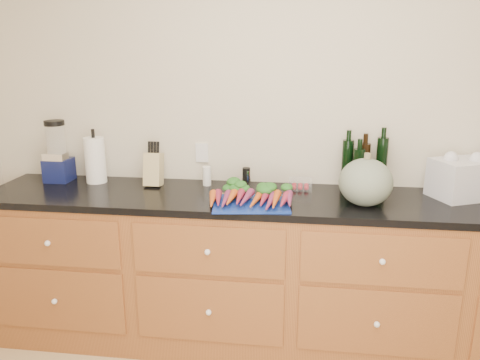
# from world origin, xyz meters

# --- Properties ---
(wall_back) EXTENTS (4.10, 0.05, 2.60)m
(wall_back) POSITION_xyz_m (0.00, 1.62, 1.30)
(wall_back) COLOR beige
(wall_back) RESTS_ON ground
(cabinets) EXTENTS (3.60, 0.64, 0.90)m
(cabinets) POSITION_xyz_m (0.00, 1.30, 0.45)
(cabinets) COLOR brown
(cabinets) RESTS_ON ground
(countertop) EXTENTS (3.64, 0.62, 0.04)m
(countertop) POSITION_xyz_m (0.00, 1.30, 0.92)
(countertop) COLOR black
(countertop) RESTS_ON cabinets
(cutting_board) EXTENTS (0.44, 0.36, 0.01)m
(cutting_board) POSITION_xyz_m (-0.24, 1.14, 0.95)
(cutting_board) COLOR navy
(cutting_board) RESTS_ON countertop
(carrots) EXTENTS (0.46, 0.34, 0.07)m
(carrots) POSITION_xyz_m (-0.24, 1.18, 0.98)
(carrots) COLOR #C85117
(carrots) RESTS_ON cutting_board
(squash) EXTENTS (0.29, 0.29, 0.26)m
(squash) POSITION_xyz_m (0.37, 1.21, 1.07)
(squash) COLOR #596756
(squash) RESTS_ON countertop
(blender_appliance) EXTENTS (0.15, 0.15, 0.39)m
(blender_appliance) POSITION_xyz_m (-1.50, 1.46, 1.11)
(blender_appliance) COLOR #10174B
(blender_appliance) RESTS_ON countertop
(paper_towel) EXTENTS (0.13, 0.13, 0.29)m
(paper_towel) POSITION_xyz_m (-1.26, 1.46, 1.08)
(paper_towel) COLOR white
(paper_towel) RESTS_ON countertop
(knife_block) EXTENTS (0.10, 0.10, 0.20)m
(knife_block) POSITION_xyz_m (-0.87, 1.44, 1.04)
(knife_block) COLOR tan
(knife_block) RESTS_ON countertop
(grinder_salt) EXTENTS (0.05, 0.05, 0.12)m
(grinder_salt) POSITION_xyz_m (-0.55, 1.48, 1.00)
(grinder_salt) COLOR white
(grinder_salt) RESTS_ON countertop
(grinder_pepper) EXTENTS (0.05, 0.05, 0.12)m
(grinder_pepper) POSITION_xyz_m (-0.30, 1.48, 1.00)
(grinder_pepper) COLOR black
(grinder_pepper) RESTS_ON countertop
(canister_chrome) EXTENTS (0.05, 0.05, 0.10)m
(canister_chrome) POSITION_xyz_m (-0.30, 1.48, 0.99)
(canister_chrome) COLOR white
(canister_chrome) RESTS_ON countertop
(tomato_box) EXTENTS (0.14, 0.11, 0.06)m
(tomato_box) POSITION_xyz_m (0.03, 1.47, 0.97)
(tomato_box) COLOR white
(tomato_box) RESTS_ON countertop
(bottles) EXTENTS (0.26, 0.13, 0.32)m
(bottles) POSITION_xyz_m (0.39, 1.51, 1.08)
(bottles) COLOR black
(bottles) RESTS_ON countertop
(grocery_bag) EXTENTS (0.37, 0.34, 0.22)m
(grocery_bag) POSITION_xyz_m (0.92, 1.42, 1.05)
(grocery_bag) COLOR white
(grocery_bag) RESTS_ON countertop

